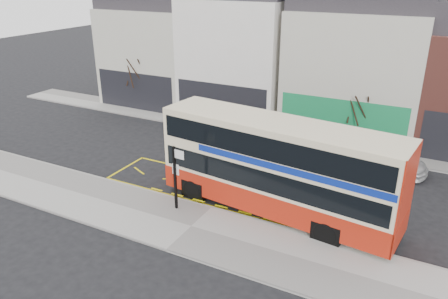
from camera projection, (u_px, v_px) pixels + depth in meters
The scene contains 15 objects.
ground at pixel (215, 206), 21.92m from camera, with size 120.00×120.00×0.00m, color black.
pavement at pixel (191, 227), 20.00m from camera, with size 40.00×4.00×0.15m, color #9D9A95.
kerb at pixel (212, 208), 21.58m from camera, with size 40.00×0.15×0.15m, color gray.
far_pavement at pixel (289, 136), 30.90m from camera, with size 50.00×3.00×0.15m, color #9D9A95.
road_markings at pixel (230, 193), 23.23m from camera, with size 14.00×3.40×0.01m, color yellow, non-canonical shape.
terrace_far_left at pixel (161, 46), 38.09m from camera, with size 8.00×8.01×10.80m.
terrace_left at pixel (244, 47), 34.50m from camera, with size 8.00×8.01×11.80m.
terrace_green_shop at pixel (359, 60), 30.76m from camera, with size 9.00×8.01×11.30m.
double_decker_bus at pixel (278, 167), 20.48m from camera, with size 11.91×4.00×4.67m.
bus_stop_post at pixel (176, 173), 20.71m from camera, with size 0.80×0.18×3.26m.
car_silver at pixel (199, 121), 32.01m from camera, with size 1.72×4.28×1.46m, color #9A9A9E.
car_grey at pixel (259, 134), 29.65m from camera, with size 1.39×3.98×1.31m, color #404448.
car_white at pixel (382, 158), 25.66m from camera, with size 2.09×5.14×1.49m, color silver.
street_tree_left at pixel (137, 64), 35.58m from camera, with size 2.62×2.62×5.65m.
street_tree_right at pixel (360, 101), 28.09m from camera, with size 2.16×2.16×4.67m.
Camera 1 is at (9.21, -16.78, 11.06)m, focal length 35.00 mm.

